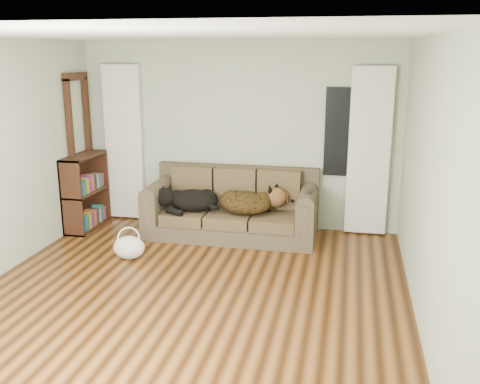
% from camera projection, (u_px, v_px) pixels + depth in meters
% --- Properties ---
extents(floor, '(5.00, 5.00, 0.00)m').
position_uv_depth(floor, '(188.00, 298.00, 5.50)').
color(floor, black).
rests_on(floor, ground).
extents(ceiling, '(5.00, 5.00, 0.00)m').
position_uv_depth(ceiling, '(181.00, 35.00, 4.83)').
color(ceiling, white).
rests_on(ceiling, ground).
extents(wall_back, '(4.50, 0.04, 2.60)m').
position_uv_depth(wall_back, '(238.00, 136.00, 7.53)').
color(wall_back, '#ADB9A1').
rests_on(wall_back, ground).
extents(wall_right, '(0.04, 5.00, 2.60)m').
position_uv_depth(wall_right, '(429.00, 187.00, 4.71)').
color(wall_right, '#ADB9A1').
rests_on(wall_right, ground).
extents(curtain_left, '(0.55, 0.08, 2.25)m').
position_uv_depth(curtain_left, '(124.00, 143.00, 7.83)').
color(curtain_left, white).
rests_on(curtain_left, ground).
extents(curtain_right, '(0.55, 0.08, 2.25)m').
position_uv_depth(curtain_right, '(369.00, 152.00, 7.13)').
color(curtain_right, white).
rests_on(curtain_right, ground).
extents(window_pane, '(0.50, 0.03, 1.20)m').
position_uv_depth(window_pane, '(343.00, 132.00, 7.18)').
color(window_pane, black).
rests_on(window_pane, wall_back).
extents(door_casing, '(0.07, 0.60, 2.10)m').
position_uv_depth(door_casing, '(81.00, 153.00, 7.60)').
color(door_casing, black).
rests_on(door_casing, ground).
extents(sofa, '(2.30, 0.99, 0.94)m').
position_uv_depth(sofa, '(231.00, 204.00, 7.25)').
color(sofa, '#2D271A').
rests_on(sofa, floor).
extents(dog_black_lab, '(0.70, 0.50, 0.29)m').
position_uv_depth(dog_black_lab, '(190.00, 201.00, 7.27)').
color(dog_black_lab, black).
rests_on(dog_black_lab, sofa).
extents(dog_shepherd, '(0.81, 0.62, 0.33)m').
position_uv_depth(dog_shepherd, '(249.00, 203.00, 7.14)').
color(dog_shepherd, black).
rests_on(dog_shepherd, sofa).
extents(tv_remote, '(0.08, 0.17, 0.02)m').
position_uv_depth(tv_remote, '(309.00, 192.00, 6.78)').
color(tv_remote, black).
rests_on(tv_remote, sofa).
extents(tote_bag, '(0.42, 0.34, 0.28)m').
position_uv_depth(tote_bag, '(129.00, 246.00, 6.50)').
color(tote_bag, white).
rests_on(tote_bag, floor).
extents(bookshelf, '(0.37, 0.86, 1.05)m').
position_uv_depth(bookshelf, '(86.00, 194.00, 7.57)').
color(bookshelf, black).
rests_on(bookshelf, floor).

